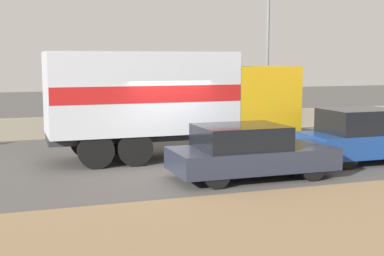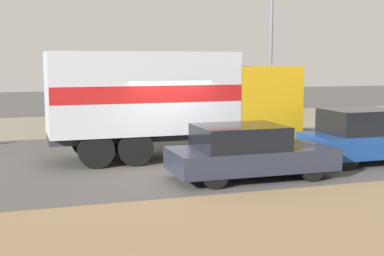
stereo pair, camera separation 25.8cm
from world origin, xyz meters
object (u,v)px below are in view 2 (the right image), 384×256
Objects in this scene: box_truck at (169,98)px; car_sedan_second at (366,137)px; street_lamp at (271,27)px; car_hatchback at (248,152)px.

box_truck is 1.97× the size of car_sedan_second.
car_hatchback is at bearing -119.67° from street_lamp.
car_sedan_second is (-0.50, -7.52, -3.72)m from street_lamp.
box_truck is at bearing 153.77° from car_sedan_second.
street_lamp reaches higher than car_hatchback.
car_hatchback is at bearing -72.14° from box_truck.
street_lamp is at bearing 39.30° from box_truck.
car_hatchback is (1.14, -3.55, -1.21)m from box_truck.
car_sedan_second is at bearing 11.53° from car_hatchback.
car_sedan_second reaches higher than car_hatchback.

